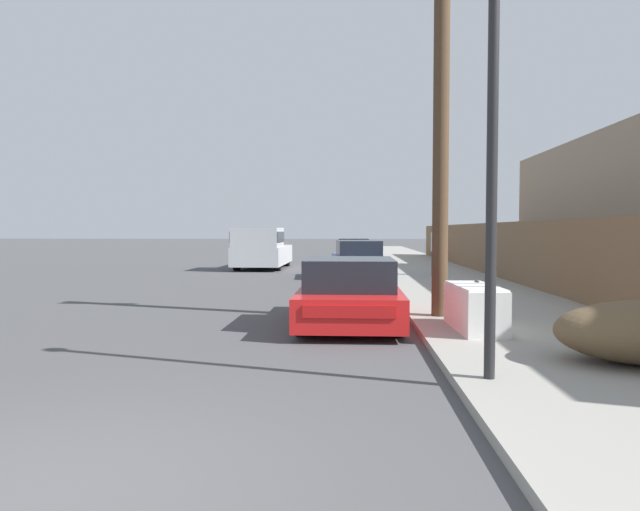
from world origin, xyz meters
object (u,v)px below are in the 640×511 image
street_lamp (493,116)px  parked_sports_car_red (350,294)px  discarded_fridge (475,307)px  car_parked_far (353,252)px  pedestrian (436,249)px  car_parked_mid (358,260)px  pickup_truck (261,249)px  utility_pole (441,121)px

street_lamp → parked_sports_car_red: bearing=109.9°
discarded_fridge → street_lamp: size_ratio=0.36×
car_parked_far → pedestrian: size_ratio=2.42×
car_parked_mid → street_lamp: size_ratio=0.97×
pickup_truck → utility_pole: bearing=111.9°
discarded_fridge → street_lamp: 4.01m
pickup_truck → pedestrian: size_ratio=2.90×
car_parked_far → car_parked_mid: bearing=-89.8°
discarded_fridge → pedestrian: size_ratio=0.98×
pickup_truck → street_lamp: (5.48, -19.15, 2.07)m
street_lamp → pedestrian: bearing=83.7°
car_parked_mid → pickup_truck: 6.19m
car_parked_far → utility_pole: 19.44m
parked_sports_car_red → pedestrian: 10.77m
pedestrian → street_lamp: bearing=-96.3°
car_parked_far → pedestrian: 9.66m
car_parked_far → pedestrian: pedestrian is taller
discarded_fridge → car_parked_far: car_parked_far is taller
car_parked_mid → car_parked_far: car_parked_mid is taller
car_parked_mid → pickup_truck: size_ratio=0.92×
discarded_fridge → street_lamp: (-0.51, -3.09, 2.51)m
car_parked_far → pedestrian: (2.90, -9.21, 0.44)m
discarded_fridge → car_parked_far: bearing=92.7°
discarded_fridge → parked_sports_car_red: size_ratio=0.44×
pickup_truck → street_lamp: size_ratio=1.05×
parked_sports_car_red → utility_pole: size_ratio=0.57×
car_parked_mid → pedestrian: pedestrian is taller
parked_sports_car_red → utility_pole: 3.70m
parked_sports_car_red → street_lamp: size_ratio=0.82×
pickup_truck → car_parked_mid: bearing=134.2°
utility_pole → street_lamp: bearing=-92.3°
car_parked_mid → pedestrian: 2.85m
car_parked_far → parked_sports_car_red: bearing=-91.0°
parked_sports_car_red → pickup_truck: 15.43m
discarded_fridge → car_parked_far: size_ratio=0.41×
car_parked_mid → discarded_fridge: bearing=-85.5°
utility_pole → street_lamp: size_ratio=1.44×
parked_sports_car_red → street_lamp: 5.12m
parked_sports_car_red → car_parked_mid: car_parked_mid is taller
parked_sports_car_red → car_parked_mid: size_ratio=0.85×
discarded_fridge → parked_sports_car_red: 2.35m
car_parked_mid → pedestrian: bearing=-6.7°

